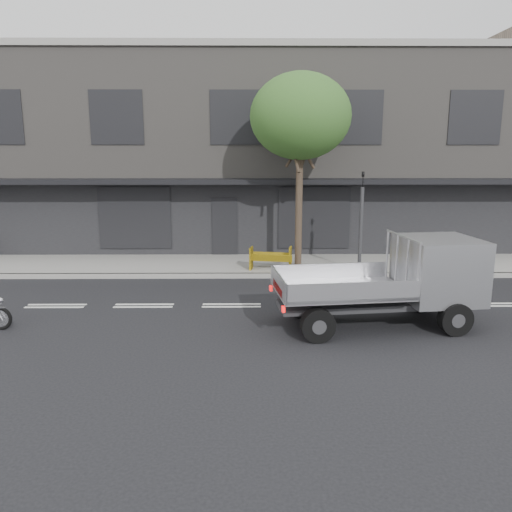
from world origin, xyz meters
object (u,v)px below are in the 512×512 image
object	(u,v)px
street_tree	(300,117)
construction_barrier	(271,259)
traffic_light_pole	(361,228)
flatbed_ute	(420,273)

from	to	relation	value
street_tree	construction_barrier	distance (m)	4.87
traffic_light_pole	flatbed_ute	size ratio (longest dim) A/B	0.70
traffic_light_pole	construction_barrier	xyz separation A→B (m)	(-2.99, 0.17, -1.10)
construction_barrier	street_tree	bearing A→B (deg)	34.66
flatbed_ute	construction_barrier	bearing A→B (deg)	117.19
flatbed_ute	construction_barrier	world-z (taller)	flatbed_ute
flatbed_ute	street_tree	bearing A→B (deg)	106.00
traffic_light_pole	flatbed_ute	world-z (taller)	traffic_light_pole
street_tree	construction_barrier	size ratio (longest dim) A/B	4.67
street_tree	flatbed_ute	distance (m)	7.37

